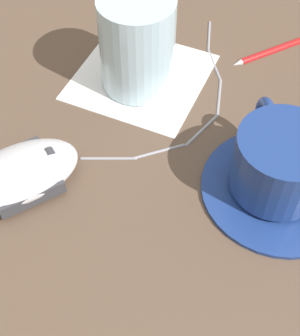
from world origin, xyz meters
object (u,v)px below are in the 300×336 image
at_px(saucer, 279,188).
at_px(coffee_cup, 280,161).
at_px(pen, 288,43).
at_px(drinking_glass, 137,44).
at_px(computer_mouse, 20,173).

bearing_deg(saucer, coffee_cup, 57.69).
bearing_deg(pen, coffee_cup, 178.56).
xyz_separation_m(coffee_cup, drinking_glass, (0.12, 0.16, 0.02)).
xyz_separation_m(coffee_cup, pen, (0.22, -0.01, -0.04)).
height_order(coffee_cup, computer_mouse, coffee_cup).
bearing_deg(coffee_cup, saucer, -122.31).
bearing_deg(computer_mouse, saucer, -80.07).
xyz_separation_m(computer_mouse, drinking_glass, (0.16, -0.08, 0.04)).
height_order(saucer, coffee_cup, coffee_cup).
relative_size(saucer, pen, 1.18).
bearing_deg(drinking_glass, computer_mouse, 154.07).
distance_m(drinking_glass, pen, 0.20).
bearing_deg(saucer, drinking_glass, 54.17).
bearing_deg(coffee_cup, computer_mouse, 101.05).
xyz_separation_m(saucer, drinking_glass, (0.12, 0.16, 0.05)).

